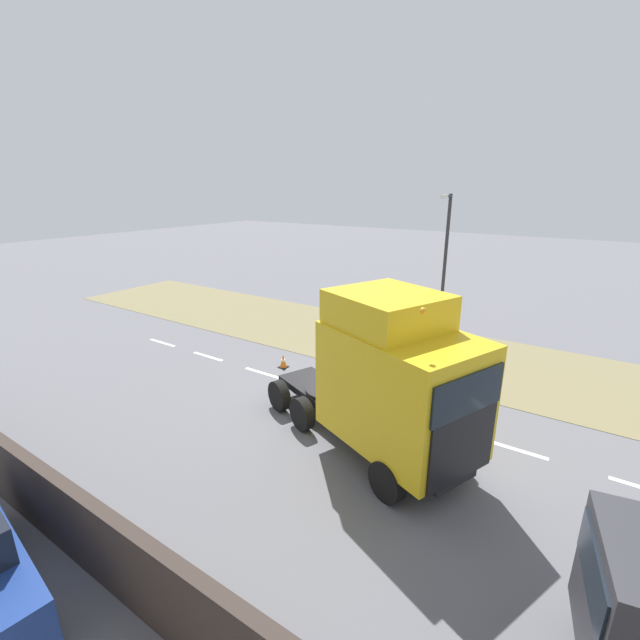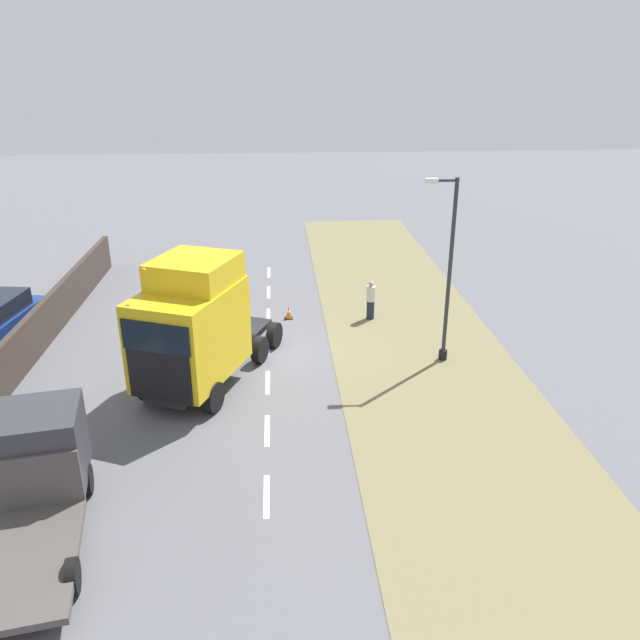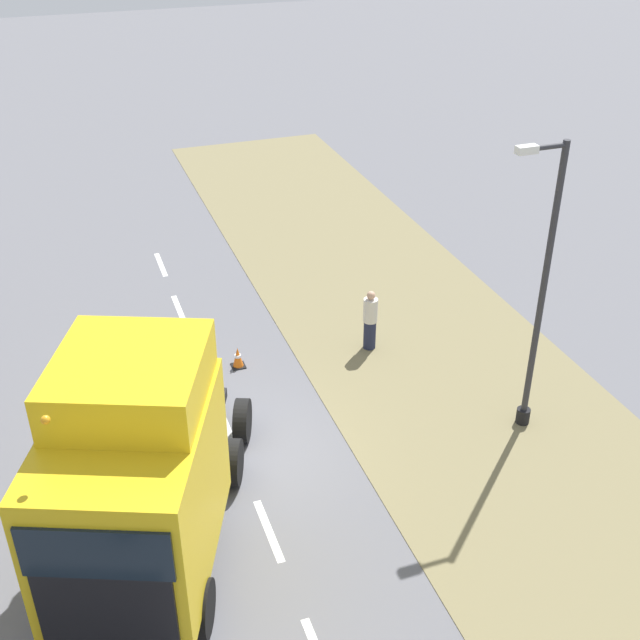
% 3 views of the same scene
% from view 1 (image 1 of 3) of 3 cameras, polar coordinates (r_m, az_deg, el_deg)
% --- Properties ---
extents(ground_plane, '(120.00, 120.00, 0.00)m').
position_cam_1_polar(ground_plane, '(15.68, 3.33, -10.31)').
color(ground_plane, slate).
rests_on(ground_plane, ground).
extents(grass_verge, '(7.00, 44.00, 0.01)m').
position_cam_1_polar(grass_verge, '(20.65, 11.78, -3.61)').
color(grass_verge, olive).
rests_on(grass_verge, ground).
extents(lane_markings, '(0.16, 21.00, 0.00)m').
position_cam_1_polar(lane_markings, '(16.00, 1.13, -9.68)').
color(lane_markings, white).
rests_on(lane_markings, ground).
extents(boundary_wall, '(0.25, 24.00, 1.79)m').
position_cam_1_polar(boundary_wall, '(9.89, -27.04, -25.14)').
color(boundary_wall, '#382D28').
rests_on(boundary_wall, ground).
extents(lorry_cab, '(5.09, 7.56, 4.85)m').
position_cam_1_polar(lorry_cab, '(11.57, 9.66, -7.99)').
color(lorry_cab, black).
rests_on(lorry_cab, ground).
extents(lamp_post, '(1.28, 0.33, 6.99)m').
position_cam_1_polar(lamp_post, '(20.02, 16.05, 5.02)').
color(lamp_post, black).
rests_on(lamp_post, ground).
extents(pedestrian, '(0.39, 0.39, 1.77)m').
position_cam_1_polar(pedestrian, '(20.49, 2.04, -0.85)').
color(pedestrian, '#1E233D').
rests_on(pedestrian, ground).
extents(traffic_cone_lead, '(0.36, 0.36, 0.58)m').
position_cam_1_polar(traffic_cone_lead, '(18.05, -4.92, -5.49)').
color(traffic_cone_lead, black).
rests_on(traffic_cone_lead, ground).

